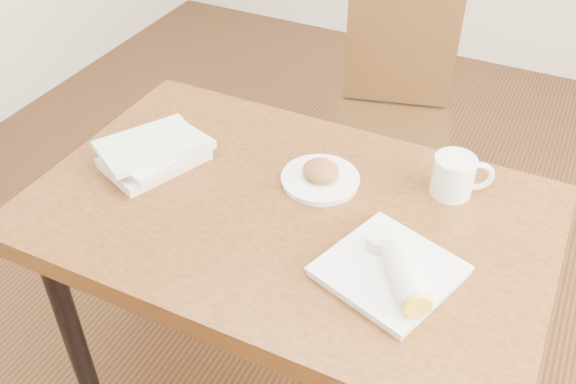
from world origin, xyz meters
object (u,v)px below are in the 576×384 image
at_px(chair_far, 394,104).
at_px(coffee_mug, 455,175).
at_px(table, 288,232).
at_px(book_stack, 155,152).
at_px(plate_scone, 320,176).
at_px(plate_burrito, 394,271).

bearing_deg(chair_far, coffee_mug, -61.79).
xyz_separation_m(table, book_stack, (-0.40, 0.01, 0.12)).
bearing_deg(plate_scone, book_stack, -165.07).
relative_size(plate_scone, coffee_mug, 1.36).
distance_m(table, chair_far, 0.92).
xyz_separation_m(plate_scone, plate_burrito, (0.28, -0.25, 0.01)).
xyz_separation_m(plate_scone, coffee_mug, (0.32, 0.11, 0.04)).
distance_m(table, coffee_mug, 0.44).
bearing_deg(plate_burrito, chair_far, 107.50).
height_order(plate_scone, book_stack, book_stack).
xyz_separation_m(coffee_mug, book_stack, (-0.75, -0.23, -0.02)).
height_order(coffee_mug, book_stack, coffee_mug).
height_order(chair_far, plate_burrito, chair_far).
height_order(table, plate_scone, plate_scone).
distance_m(table, plate_scone, 0.17).
height_order(chair_far, book_stack, chair_far).
relative_size(plate_scone, plate_burrito, 0.61).
relative_size(plate_scone, book_stack, 0.65).
distance_m(chair_far, book_stack, 1.01).
xyz_separation_m(chair_far, book_stack, (-0.39, -0.90, 0.24)).
xyz_separation_m(table, plate_scone, (0.03, 0.13, 0.10)).
bearing_deg(plate_scone, chair_far, 93.07).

